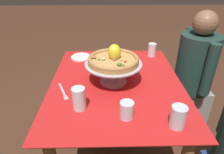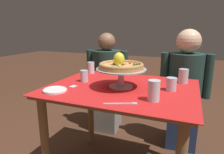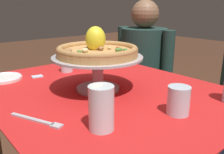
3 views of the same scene
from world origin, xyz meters
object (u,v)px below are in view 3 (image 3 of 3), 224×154
Objects in this scene: water_glass_side_left at (67,64)px; diner_left at (142,83)px; pizza at (97,50)px; water_glass_front_right at (101,111)px; pizza_stand at (98,67)px; dinner_fork at (38,121)px; water_glass_side_right at (178,102)px; side_plate at (4,78)px; water_glass_back_left at (100,53)px; sugar_packet at (37,76)px.

diner_left reaches higher than water_glass_side_left.
pizza reaches higher than water_glass_side_left.
pizza_stand is at bearing 145.07° from water_glass_front_right.
dinner_fork is at bearing -62.44° from diner_left.
water_glass_side_right is (0.34, 0.06, -0.12)m from pizza.
water_glass_side_right is (0.67, 0.01, 0.00)m from water_glass_side_left.
water_glass_side_right is 0.57× the size of side_plate.
water_glass_side_right reaches higher than side_plate.
water_glass_back_left is at bearing 130.03° from dinner_fork.
water_glass_back_left is 0.48m from diner_left.
water_glass_side_right is at bearing 14.37° from sugar_packet.
pizza is 3.47× the size of water_glass_side_right.
sugar_packet is (-0.33, -0.12, -0.09)m from pizza_stand.
pizza reaches higher than dinner_fork.
water_glass_front_right is 0.69× the size of dinner_fork.
pizza_stand is 0.33m from water_glass_side_left.
diner_left is at bearing 127.10° from water_glass_front_right.
diner_left reaches higher than dinner_fork.
side_plate is 0.50m from dinner_fork.
dinner_fork is (0.50, -0.05, -0.01)m from side_plate.
side_plate is at bearing 174.22° from dinner_fork.
water_glass_side_left is 1.01× the size of water_glass_side_right.
water_glass_front_right is (0.68, -0.51, 0.01)m from water_glass_back_left.
diner_left reaches higher than pizza_stand.
water_glass_side_left is at bearing 88.44° from sugar_packet.
water_glass_back_left is 0.85× the size of water_glass_front_right.
dinner_fork is 1.18m from diner_left.
pizza_stand is at bearing 110.72° from dinner_fork.
pizza_stand is 3.33× the size of water_glass_back_left.
pizza is 1.73× the size of dinner_fork.
dinner_fork is (0.11, -0.30, -0.09)m from pizza_stand.
water_glass_back_left is at bearing 93.04° from side_plate.
pizza is 0.36m from dinner_fork.
side_plate is (-0.06, -0.29, -0.03)m from water_glass_side_left.
pizza is at bearing -7.34° from water_glass_side_left.
dinner_fork is at bearing -122.43° from water_glass_side_right.
pizza reaches higher than water_glass_front_right.
water_glass_back_left is 0.09× the size of diner_left.
water_glass_side_left is 0.56m from dinner_fork.
water_glass_side_right is 1.04m from diner_left.
pizza is 0.54m from water_glass_back_left.
pizza_stand reaches higher than dinner_fork.
water_glass_side_right is (0.08, 0.24, -0.01)m from water_glass_front_right.
water_glass_side_left is 0.67m from water_glass_side_right.
dinner_fork is at bearing -38.10° from water_glass_side_left.
water_glass_back_left is 0.67× the size of side_plate.
pizza is 6.27× the size of sugar_packet.
sugar_packet is (-0.67, -0.17, -0.04)m from water_glass_side_right.
water_glass_front_right is at bearing -21.08° from water_glass_side_left.
pizza_stand is at bearing -170.63° from water_glass_side_right.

